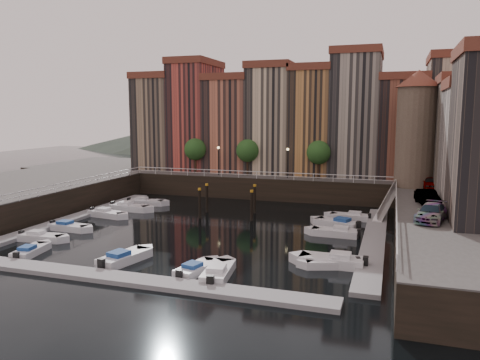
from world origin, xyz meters
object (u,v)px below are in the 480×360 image
(boat_left_1, at_px, (69,227))
(car_c, at_px, (431,214))
(mooring_pilings, at_px, (228,202))
(car_b, at_px, (427,199))
(boat_left_2, at_px, (107,214))
(car_a, at_px, (431,184))
(corner_tower, at_px, (417,127))
(boat_left_0, at_px, (41,237))
(gangway, at_px, (387,201))

(boat_left_1, bearing_deg, car_c, 5.41)
(mooring_pilings, height_order, car_b, car_b)
(mooring_pilings, distance_m, boat_left_1, 17.42)
(boat_left_1, relative_size, boat_left_2, 0.93)
(boat_left_1, bearing_deg, boat_left_2, 92.72)
(car_c, bearing_deg, car_a, 100.05)
(car_c, bearing_deg, boat_left_2, -174.71)
(car_a, xyz_separation_m, car_c, (-1.13, -17.35, -0.06))
(boat_left_1, bearing_deg, car_a, 31.02)
(mooring_pilings, xyz_separation_m, boat_left_1, (-13.14, -11.36, -1.31))
(corner_tower, xyz_separation_m, boat_left_0, (-33.29, -24.65, -9.85))
(boat_left_0, relative_size, boat_left_2, 0.93)
(corner_tower, xyz_separation_m, car_c, (0.68, -19.01, -6.48))
(corner_tower, distance_m, boat_left_2, 37.54)
(gangway, relative_size, car_a, 1.85)
(corner_tower, distance_m, boat_left_0, 42.58)
(boat_left_1, distance_m, car_a, 40.14)
(corner_tower, relative_size, mooring_pilings, 2.02)
(boat_left_0, relative_size, car_a, 1.00)
(car_a, relative_size, car_b, 1.02)
(car_c, bearing_deg, corner_tower, 105.82)
(corner_tower, xyz_separation_m, car_a, (1.81, -1.66, -6.43))
(corner_tower, bearing_deg, car_c, -87.96)
(boat_left_0, bearing_deg, corner_tower, 31.06)
(car_a, bearing_deg, corner_tower, 137.54)
(boat_left_0, bearing_deg, boat_left_2, 85.37)
(boat_left_2, bearing_deg, mooring_pilings, 29.21)
(corner_tower, height_order, boat_left_0, corner_tower)
(corner_tower, xyz_separation_m, gangway, (-2.90, -4.50, -8.28))
(gangway, xyz_separation_m, boat_left_2, (-30.55, -9.42, -1.55))
(boat_left_0, relative_size, boat_left_1, 1.00)
(mooring_pilings, height_order, car_a, car_a)
(corner_tower, relative_size, gangway, 1.66)
(car_c, bearing_deg, boat_left_1, -163.73)
(mooring_pilings, bearing_deg, boat_left_0, -129.89)
(gangway, xyz_separation_m, car_b, (3.71, -7.40, 1.81))
(boat_left_1, distance_m, boat_left_2, 6.58)
(boat_left_2, bearing_deg, boat_left_0, -79.99)
(boat_left_0, distance_m, car_a, 42.10)
(mooring_pilings, relative_size, boat_left_0, 1.51)
(gangway, distance_m, boat_left_2, 32.00)
(boat_left_1, bearing_deg, gangway, 30.55)
(mooring_pilings, distance_m, car_a, 23.46)
(gangway, height_order, car_c, car_c)
(car_b, bearing_deg, gangway, 105.74)
(corner_tower, xyz_separation_m, car_b, (0.81, -11.90, -6.47))
(boat_left_1, bearing_deg, mooring_pilings, 43.76)
(corner_tower, xyz_separation_m, mooring_pilings, (-20.33, -9.14, -8.54))
(mooring_pilings, height_order, boat_left_1, mooring_pilings)
(corner_tower, height_order, mooring_pilings, corner_tower)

